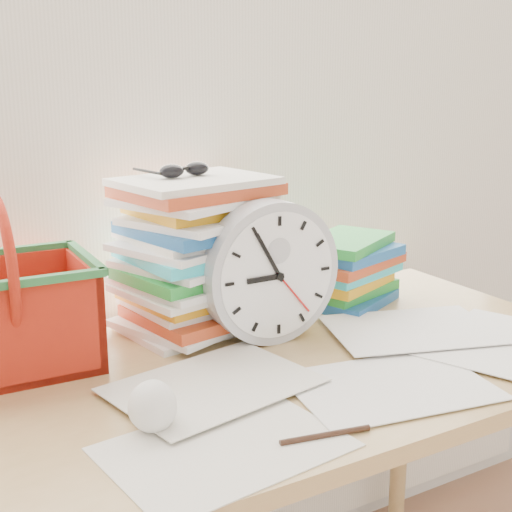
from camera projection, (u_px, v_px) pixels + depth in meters
curtain at (153, 50)px, 1.44m from camera, size 2.40×0.01×2.50m
desk at (246, 406)px, 1.28m from camera, size 1.40×0.70×0.75m
paper_stack at (200, 254)px, 1.42m from camera, size 0.37×0.33×0.31m
clock at (270, 272)px, 1.35m from camera, size 0.28×0.06×0.28m
sunglasses at (184, 170)px, 1.38m from camera, size 0.14×0.13×0.03m
book_stack at (343, 270)px, 1.60m from camera, size 0.31×0.28×0.15m
basket at (3, 285)px, 1.23m from camera, size 0.31×0.24×0.30m
crumpled_ball at (152, 406)px, 1.03m from camera, size 0.08×0.08×0.08m
pen at (325, 435)px, 1.02m from camera, size 0.14×0.04×0.01m
scattered_papers at (246, 364)px, 1.26m from camera, size 1.26×0.42×0.02m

